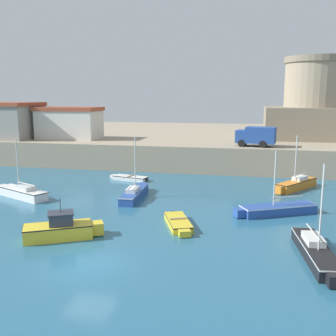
{
  "coord_description": "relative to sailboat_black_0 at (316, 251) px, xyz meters",
  "views": [
    {
      "loc": [
        8.21,
        -17.94,
        8.61
      ],
      "look_at": [
        0.4,
        17.41,
        2.0
      ],
      "focal_mm": 42.0,
      "sensor_mm": 36.0,
      "label": 1
    }
  ],
  "objects": [
    {
      "name": "fortress",
      "position": [
        4.31,
        36.06,
        6.38
      ],
      "size": [
        13.0,
        13.0,
        10.78
      ],
      "color": "gray",
      "rests_on": "quay_seawall"
    },
    {
      "name": "quay_seawall",
      "position": [
        -11.69,
        41.58,
        1.1
      ],
      "size": [
        120.0,
        40.0,
        3.04
      ],
      "primitive_type": "cube",
      "color": "gray",
      "rests_on": "ground"
    },
    {
      "name": "sailboat_black_0",
      "position": [
        0.0,
        0.0,
        0.0
      ],
      "size": [
        2.03,
        6.8,
        5.24
      ],
      "color": "black",
      "rests_on": "ground"
    },
    {
      "name": "sailboat_white_8",
      "position": [
        -22.95,
        8.25,
        0.04
      ],
      "size": [
        6.02,
        3.55,
        5.05
      ],
      "color": "white",
      "rests_on": "ground"
    },
    {
      "name": "ground_plane",
      "position": [
        -11.69,
        -3.27,
        -0.42
      ],
      "size": [
        200.0,
        200.0,
        0.0
      ],
      "primitive_type": "plane",
      "color": "#28607F"
    },
    {
      "name": "dinghy_yellow_5",
      "position": [
        -8.25,
        3.62,
        -0.16
      ],
      "size": [
        2.63,
        4.36,
        0.55
      ],
      "color": "yellow",
      "rests_on": "ground"
    },
    {
      "name": "dinghy_white_3",
      "position": [
        -16.03,
        17.06,
        -0.18
      ],
      "size": [
        4.36,
        2.01,
        0.52
      ],
      "color": "white",
      "rests_on": "ground"
    },
    {
      "name": "motorboat_yellow_1",
      "position": [
        -14.87,
        -0.12,
        0.18
      ],
      "size": [
        4.79,
        3.41,
        2.55
      ],
      "color": "yellow",
      "rests_on": "ground"
    },
    {
      "name": "harbor_shed_near_wharf",
      "position": [
        -27.69,
        27.32,
        4.73
      ],
      "size": [
        8.35,
        4.74,
        4.19
      ],
      "color": "silver",
      "rests_on": "quay_seawall"
    },
    {
      "name": "sailboat_orange_4",
      "position": [
        0.54,
        16.53,
        0.08
      ],
      "size": [
        4.19,
        5.45,
        5.09
      ],
      "color": "orange",
      "rests_on": "ground"
    },
    {
      "name": "truck_on_quay",
      "position": [
        -3.3,
        24.01,
        3.84
      ],
      "size": [
        4.56,
        2.72,
        2.2
      ],
      "color": "#234793",
      "rests_on": "quay_seawall"
    },
    {
      "name": "harbor_shed_mid_row",
      "position": [
        -35.69,
        26.01,
        5.04
      ],
      "size": [
        7.21,
        7.17,
        4.79
      ],
      "color": "gray",
      "rests_on": "quay_seawall"
    },
    {
      "name": "sailboat_blue_2",
      "position": [
        -13.36,
        10.18,
        0.02
      ],
      "size": [
        1.51,
        6.33,
        5.28
      ],
      "color": "#284C9E",
      "rests_on": "ground"
    },
    {
      "name": "sailboat_blue_7",
      "position": [
        -1.67,
        7.91,
        -0.03
      ],
      "size": [
        6.15,
        3.97,
        4.74
      ],
      "color": "#284C9E",
      "rests_on": "ground"
    }
  ]
}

